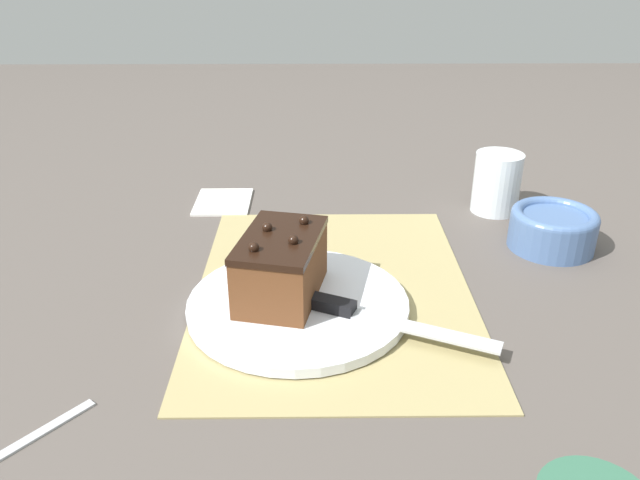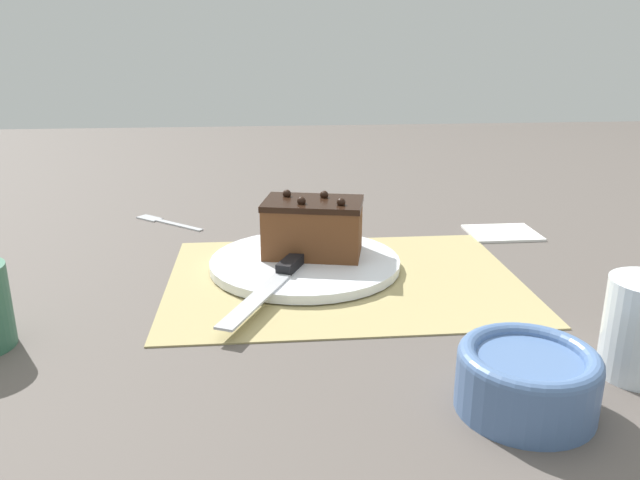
# 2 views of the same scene
# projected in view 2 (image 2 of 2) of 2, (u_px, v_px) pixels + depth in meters

# --- Properties ---
(ground_plane) EXTENTS (3.00, 3.00, 0.00)m
(ground_plane) POSITION_uv_depth(u_px,v_px,m) (344.00, 280.00, 0.82)
(ground_plane) COLOR #544C47
(placemat_woven) EXTENTS (0.46, 0.34, 0.00)m
(placemat_woven) POSITION_uv_depth(u_px,v_px,m) (344.00, 278.00, 0.82)
(placemat_woven) COLOR tan
(placemat_woven) RESTS_ON ground_plane
(cake_plate) EXTENTS (0.26, 0.26, 0.01)m
(cake_plate) POSITION_uv_depth(u_px,v_px,m) (305.00, 263.00, 0.86)
(cake_plate) COLOR white
(cake_plate) RESTS_ON placemat_woven
(chocolate_cake) EXTENTS (0.15, 0.11, 0.09)m
(chocolate_cake) POSITION_uv_depth(u_px,v_px,m) (313.00, 227.00, 0.86)
(chocolate_cake) COLOR brown
(chocolate_cake) RESTS_ON cake_plate
(serving_knife) EXTENTS (0.12, 0.23, 0.01)m
(serving_knife) POSITION_uv_depth(u_px,v_px,m) (282.00, 273.00, 0.79)
(serving_knife) COLOR black
(serving_knife) RESTS_ON cake_plate
(small_bowl) EXTENTS (0.12, 0.12, 0.06)m
(small_bowl) POSITION_uv_depth(u_px,v_px,m) (527.00, 378.00, 0.53)
(small_bowl) COLOR #4C6B9E
(small_bowl) RESTS_ON ground_plane
(folded_napkin) EXTENTS (0.11, 0.09, 0.01)m
(folded_napkin) POSITION_uv_depth(u_px,v_px,m) (502.00, 232.00, 1.01)
(folded_napkin) COLOR white
(folded_napkin) RESTS_ON ground_plane
(dessert_fork) EXTENTS (0.13, 0.11, 0.01)m
(dessert_fork) POSITION_uv_depth(u_px,v_px,m) (164.00, 221.00, 1.08)
(dessert_fork) COLOR #B7BABF
(dessert_fork) RESTS_ON ground_plane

